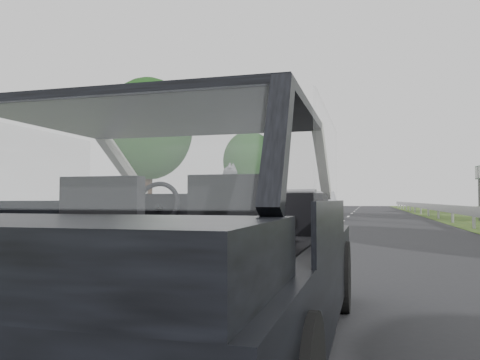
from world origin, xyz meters
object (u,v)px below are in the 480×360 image
Objects in this scene: subject_car at (192,236)px; other_car at (320,205)px; highway_sign at (479,193)px; cat at (259,183)px.

other_car is (-1.22, 20.45, -0.04)m from subject_car.
highway_sign is at bearing 73.72° from subject_car.
highway_sign is (5.58, 19.50, 0.16)m from cat.
highway_sign reaches higher than cat.
subject_car is 0.78m from cat.
other_car reaches higher than cat.
other_car is at bearing 93.41° from subject_car.
cat is at bearing -95.43° from other_car.
subject_car is 1.62× the size of highway_sign.
subject_car is at bearing -106.55° from cat.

